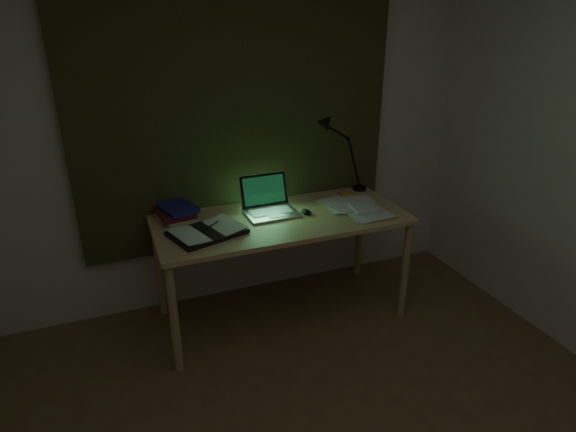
% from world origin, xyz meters
% --- Properties ---
extents(wall_back, '(3.50, 0.00, 2.50)m').
position_xyz_m(wall_back, '(0.00, 2.00, 1.25)').
color(wall_back, silver).
rests_on(wall_back, ground).
extents(curtain, '(2.20, 0.06, 2.00)m').
position_xyz_m(curtain, '(0.00, 1.96, 1.45)').
color(curtain, '#2F341A').
rests_on(curtain, wall_back).
extents(desk, '(1.67, 0.73, 0.76)m').
position_xyz_m(desk, '(0.16, 1.56, 0.38)').
color(desk, tan).
rests_on(desk, floor).
extents(laptop, '(0.35, 0.40, 0.25)m').
position_xyz_m(laptop, '(0.12, 1.62, 0.88)').
color(laptop, silver).
rests_on(laptop, desk).
extents(open_textbook, '(0.50, 0.42, 0.04)m').
position_xyz_m(open_textbook, '(-0.36, 1.48, 0.78)').
color(open_textbook, silver).
rests_on(open_textbook, desk).
extents(book_stack, '(0.26, 0.29, 0.10)m').
position_xyz_m(book_stack, '(-0.49, 1.77, 0.81)').
color(book_stack, silver).
rests_on(book_stack, desk).
extents(loose_papers, '(0.44, 0.45, 0.02)m').
position_xyz_m(loose_papers, '(0.68, 1.50, 0.77)').
color(loose_papers, silver).
rests_on(loose_papers, desk).
extents(mouse, '(0.07, 0.10, 0.03)m').
position_xyz_m(mouse, '(0.33, 1.55, 0.78)').
color(mouse, black).
rests_on(mouse, desk).
extents(sticky_yellow, '(0.09, 0.09, 0.02)m').
position_xyz_m(sticky_yellow, '(0.76, 1.77, 0.77)').
color(sticky_yellow, gold).
rests_on(sticky_yellow, desk).
extents(sticky_pink, '(0.10, 0.10, 0.02)m').
position_xyz_m(sticky_pink, '(0.76, 1.81, 0.77)').
color(sticky_pink, '#E85AA2').
rests_on(sticky_pink, desk).
extents(desk_lamp, '(0.44, 0.38, 0.57)m').
position_xyz_m(desk_lamp, '(0.91, 1.85, 1.05)').
color(desk_lamp, black).
rests_on(desk_lamp, desk).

